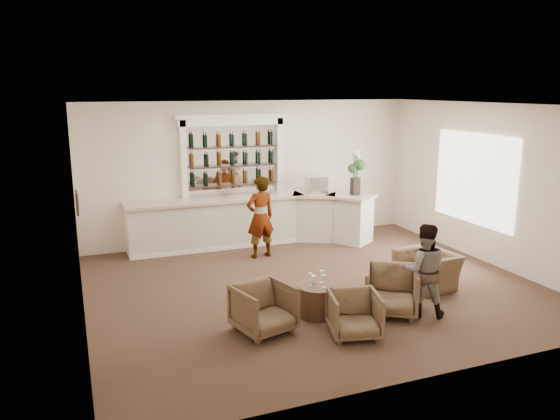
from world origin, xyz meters
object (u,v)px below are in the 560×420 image
object	(u,v)px
bar_counter	(253,221)
espresso_machine	(316,184)
sommelier	(260,217)
armchair_center	(354,314)
cocktail_table	(318,300)
armchair_left	(264,309)
guest	(424,270)
armchair_right	(391,290)
flower_vase	(356,169)
armchair_far	(427,270)

from	to	relation	value
bar_counter	espresso_machine	distance (m)	1.74
sommelier	armchair_center	bearing A→B (deg)	81.99
espresso_machine	cocktail_table	bearing A→B (deg)	-109.73
bar_counter	sommelier	size ratio (longest dim) A/B	3.22
armchair_left	espresso_machine	xyz separation A→B (m)	(2.90, 4.39, 0.97)
sommelier	guest	bearing A→B (deg)	101.70
sommelier	espresso_machine	xyz separation A→B (m)	(1.72, 0.85, 0.46)
cocktail_table	armchair_right	distance (m)	1.20
armchair_left	armchair_center	world-z (taller)	armchair_left
sommelier	flower_vase	distance (m)	2.62
armchair_left	armchair_right	bearing A→B (deg)	-17.81
cocktail_table	flower_vase	distance (m)	4.67
bar_counter	flower_vase	bearing A→B (deg)	-15.39
armchair_center	flower_vase	distance (m)	5.28
armchair_center	armchair_right	xyz separation A→B (m)	(0.96, 0.51, 0.05)
sommelier	armchair_center	xyz separation A→B (m)	(0.01, -4.16, -0.55)
armchair_center	armchair_far	size ratio (longest dim) A/B	0.73
espresso_machine	flower_vase	size ratio (longest dim) A/B	0.43
cocktail_table	armchair_left	distance (m)	1.07
cocktail_table	armchair_center	size ratio (longest dim) A/B	0.90
armchair_left	armchair_far	bearing A→B (deg)	-3.46
armchair_left	flower_vase	bearing A→B (deg)	31.49
armchair_center	cocktail_table	bearing A→B (deg)	115.83
cocktail_table	espresso_machine	xyz separation A→B (m)	(1.88, 4.11, 1.09)
armchair_left	guest	bearing A→B (deg)	-22.49
cocktail_table	armchair_left	world-z (taller)	armchair_left
bar_counter	armchair_right	distance (m)	4.66
guest	flower_vase	distance (m)	4.42
armchair_center	armchair_far	distance (m)	2.61
cocktail_table	guest	size ratio (longest dim) A/B	0.44
armchair_right	bar_counter	bearing A→B (deg)	132.19
sommelier	armchair_left	bearing A→B (deg)	63.28
armchair_left	flower_vase	distance (m)	5.47
sommelier	armchair_left	size ratio (longest dim) A/B	2.19
bar_counter	armchair_right	xyz separation A→B (m)	(0.82, -4.58, -0.18)
sommelier	armchair_far	distance (m)	3.66
cocktail_table	armchair_far	distance (m)	2.46
sommelier	armchair_left	xyz separation A→B (m)	(-1.19, -3.54, -0.52)
armchair_center	bar_counter	bearing A→B (deg)	103.15
armchair_left	espresso_machine	size ratio (longest dim) A/B	1.76
bar_counter	armchair_far	bearing A→B (deg)	-60.86
sommelier	armchair_right	xyz separation A→B (m)	(0.97, -3.64, -0.50)
cocktail_table	sommelier	distance (m)	3.33
guest	armchair_center	size ratio (longest dim) A/B	2.06
bar_counter	cocktail_table	world-z (taller)	bar_counter
guest	armchair_right	world-z (taller)	guest
sommelier	armchair_center	distance (m)	4.19
bar_counter	armchair_center	size ratio (longest dim) A/B	7.75
bar_counter	armchair_far	distance (m)	4.33
bar_counter	guest	bearing A→B (deg)	-75.47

